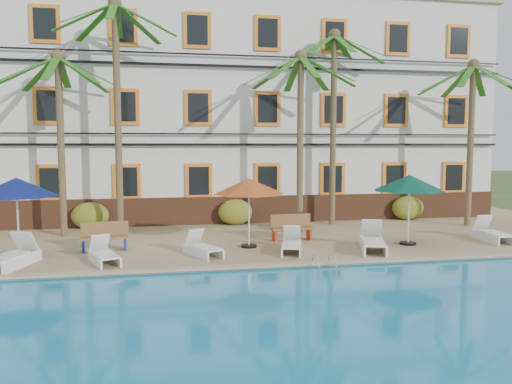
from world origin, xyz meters
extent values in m
plane|color=#384C23|center=(0.00, 0.00, 0.00)|extent=(100.00, 100.00, 0.00)
cube|color=tan|center=(0.00, 5.00, 0.12)|extent=(30.00, 12.00, 0.25)
cube|color=#1884B7|center=(0.00, -7.00, 0.10)|extent=(26.00, 12.00, 0.20)
cube|color=tan|center=(0.00, -0.90, 0.28)|extent=(30.00, 0.35, 0.06)
cube|color=silver|center=(0.00, 10.00, 5.25)|extent=(25.00, 6.00, 10.00)
cube|color=brown|center=(0.00, 6.94, 0.85)|extent=(25.00, 0.12, 1.20)
cube|color=tan|center=(0.00, 10.00, 10.35)|extent=(25.40, 6.40, 0.25)
cube|color=orange|center=(-7.50, 6.95, 2.15)|extent=(1.15, 0.10, 1.50)
cube|color=black|center=(-7.50, 6.90, 2.15)|extent=(0.85, 0.04, 1.20)
cube|color=orange|center=(-4.50, 6.95, 2.15)|extent=(1.15, 0.10, 1.50)
cube|color=black|center=(-4.50, 6.90, 2.15)|extent=(0.85, 0.04, 1.20)
cube|color=orange|center=(-1.50, 6.95, 2.15)|extent=(1.15, 0.10, 1.50)
cube|color=black|center=(-1.50, 6.90, 2.15)|extent=(0.85, 0.04, 1.20)
cube|color=orange|center=(1.50, 6.95, 2.15)|extent=(1.15, 0.10, 1.50)
cube|color=black|center=(1.50, 6.90, 2.15)|extent=(0.85, 0.04, 1.20)
cube|color=orange|center=(4.50, 6.95, 2.15)|extent=(1.15, 0.10, 1.50)
cube|color=black|center=(4.50, 6.90, 2.15)|extent=(0.85, 0.04, 1.20)
cube|color=orange|center=(7.50, 6.95, 2.15)|extent=(1.15, 0.10, 1.50)
cube|color=black|center=(7.50, 6.90, 2.15)|extent=(0.85, 0.04, 1.20)
cube|color=orange|center=(10.50, 6.95, 2.15)|extent=(1.15, 0.10, 1.50)
cube|color=black|center=(10.50, 6.90, 2.15)|extent=(0.85, 0.04, 1.20)
cube|color=orange|center=(-7.50, 6.95, 5.25)|extent=(1.15, 0.10, 1.50)
cube|color=black|center=(-7.50, 6.90, 5.25)|extent=(0.85, 0.04, 1.20)
cube|color=orange|center=(-4.50, 6.95, 5.25)|extent=(1.15, 0.10, 1.50)
cube|color=black|center=(-4.50, 6.90, 5.25)|extent=(0.85, 0.04, 1.20)
cube|color=orange|center=(-1.50, 6.95, 5.25)|extent=(1.15, 0.10, 1.50)
cube|color=black|center=(-1.50, 6.90, 5.25)|extent=(0.85, 0.04, 1.20)
cube|color=orange|center=(1.50, 6.95, 5.25)|extent=(1.15, 0.10, 1.50)
cube|color=black|center=(1.50, 6.90, 5.25)|extent=(0.85, 0.04, 1.20)
cube|color=orange|center=(4.50, 6.95, 5.25)|extent=(1.15, 0.10, 1.50)
cube|color=black|center=(4.50, 6.90, 5.25)|extent=(0.85, 0.04, 1.20)
cube|color=orange|center=(7.50, 6.95, 5.25)|extent=(1.15, 0.10, 1.50)
cube|color=black|center=(7.50, 6.90, 5.25)|extent=(0.85, 0.04, 1.20)
cube|color=orange|center=(10.50, 6.95, 5.25)|extent=(1.15, 0.10, 1.50)
cube|color=black|center=(10.50, 6.90, 5.25)|extent=(0.85, 0.04, 1.20)
cube|color=orange|center=(-7.50, 6.95, 8.45)|extent=(1.15, 0.10, 1.50)
cube|color=black|center=(-7.50, 6.90, 8.45)|extent=(0.85, 0.04, 1.20)
cube|color=orange|center=(-4.50, 6.95, 8.45)|extent=(1.15, 0.10, 1.50)
cube|color=black|center=(-4.50, 6.90, 8.45)|extent=(0.85, 0.04, 1.20)
cube|color=orange|center=(-1.50, 6.95, 8.45)|extent=(1.15, 0.10, 1.50)
cube|color=black|center=(-1.50, 6.90, 8.45)|extent=(0.85, 0.04, 1.20)
cube|color=orange|center=(1.50, 6.95, 8.45)|extent=(1.15, 0.10, 1.50)
cube|color=black|center=(1.50, 6.90, 8.45)|extent=(0.85, 0.04, 1.20)
cube|color=orange|center=(4.50, 6.95, 8.45)|extent=(1.15, 0.10, 1.50)
cube|color=black|center=(4.50, 6.90, 8.45)|extent=(0.85, 0.04, 1.20)
cube|color=orange|center=(7.50, 6.95, 8.45)|extent=(1.15, 0.10, 1.50)
cube|color=black|center=(7.50, 6.90, 8.45)|extent=(0.85, 0.04, 1.20)
cube|color=orange|center=(10.50, 6.95, 8.45)|extent=(1.15, 0.10, 1.50)
cube|color=black|center=(10.50, 6.90, 8.45)|extent=(0.85, 0.04, 1.20)
cube|color=black|center=(0.00, 6.80, 3.70)|extent=(25.00, 0.08, 0.10)
cube|color=black|center=(0.00, 6.80, 4.15)|extent=(25.00, 0.08, 0.06)
cube|color=black|center=(0.00, 6.80, 7.00)|extent=(25.00, 0.08, 0.10)
cube|color=black|center=(0.00, 6.80, 7.45)|extent=(25.00, 0.08, 0.06)
cylinder|color=brown|center=(-6.72, 5.14, 3.58)|extent=(0.26, 0.26, 6.65)
sphere|color=brown|center=(-6.72, 5.14, 6.90)|extent=(0.50, 0.50, 0.50)
cube|color=#236618|center=(-6.72, 6.26, 6.35)|extent=(0.28, 2.25, 1.14)
cube|color=#236618|center=(-7.51, 5.93, 6.35)|extent=(1.79, 1.79, 1.14)
cube|color=#236618|center=(-7.84, 5.14, 6.35)|extent=(2.25, 0.28, 1.14)
cube|color=#236618|center=(-7.51, 4.34, 6.35)|extent=(1.79, 1.79, 1.14)
cube|color=#236618|center=(-6.72, 4.02, 6.35)|extent=(0.28, 2.25, 1.14)
cube|color=#236618|center=(-5.93, 4.34, 6.35)|extent=(1.79, 1.79, 1.14)
cube|color=#236618|center=(-5.60, 5.14, 6.35)|extent=(2.25, 0.28, 1.14)
cube|color=#236618|center=(-5.93, 5.93, 6.35)|extent=(1.79, 1.79, 1.14)
cylinder|color=brown|center=(-4.65, 5.08, 4.57)|extent=(0.26, 0.26, 8.64)
sphere|color=brown|center=(-4.65, 5.08, 8.89)|extent=(0.50, 0.50, 0.50)
cube|color=#236618|center=(-4.65, 6.20, 8.33)|extent=(0.28, 2.25, 1.14)
cube|color=#236618|center=(-5.44, 5.87, 8.33)|extent=(1.79, 1.79, 1.14)
cube|color=#236618|center=(-5.77, 5.08, 8.33)|extent=(2.25, 0.28, 1.14)
cube|color=#236618|center=(-5.44, 4.29, 8.33)|extent=(1.79, 1.79, 1.14)
cube|color=#236618|center=(-4.65, 3.96, 8.33)|extent=(0.28, 2.25, 1.14)
cube|color=#236618|center=(-3.86, 4.29, 8.33)|extent=(1.79, 1.79, 1.14)
cube|color=#236618|center=(-3.53, 5.08, 8.33)|extent=(2.25, 0.28, 1.14)
cube|color=#236618|center=(-3.86, 5.87, 8.33)|extent=(1.79, 1.79, 1.14)
cylinder|color=brown|center=(2.33, 4.60, 3.68)|extent=(0.26, 0.26, 6.86)
sphere|color=brown|center=(2.33, 4.60, 7.11)|extent=(0.50, 0.50, 0.50)
cube|color=#236618|center=(2.33, 5.72, 6.55)|extent=(0.28, 2.25, 1.14)
cube|color=#236618|center=(1.53, 5.39, 6.55)|extent=(1.79, 1.79, 1.14)
cube|color=#236618|center=(1.21, 4.60, 6.55)|extent=(2.25, 0.28, 1.14)
cube|color=#236618|center=(1.53, 3.80, 6.55)|extent=(1.79, 1.79, 1.14)
cube|color=#236618|center=(2.33, 3.48, 6.55)|extent=(0.28, 2.25, 1.14)
cube|color=#236618|center=(3.12, 3.80, 6.55)|extent=(1.79, 1.79, 1.14)
cube|color=#236618|center=(3.45, 4.60, 6.55)|extent=(2.25, 0.28, 1.14)
cube|color=#236618|center=(3.12, 5.39, 6.55)|extent=(1.79, 1.79, 1.14)
cylinder|color=brown|center=(4.17, 5.99, 4.27)|extent=(0.26, 0.26, 8.04)
sphere|color=brown|center=(4.17, 5.99, 8.29)|extent=(0.50, 0.50, 0.50)
cube|color=#236618|center=(4.17, 7.11, 7.73)|extent=(0.28, 2.25, 1.14)
cube|color=#236618|center=(3.37, 6.79, 7.73)|extent=(1.79, 1.79, 1.14)
cube|color=#236618|center=(3.05, 5.99, 7.73)|extent=(2.25, 0.28, 1.14)
cube|color=#236618|center=(3.37, 5.20, 7.73)|extent=(1.79, 1.79, 1.14)
cube|color=#236618|center=(4.17, 4.87, 7.73)|extent=(0.28, 2.25, 1.14)
cube|color=#236618|center=(4.96, 5.20, 7.73)|extent=(1.79, 1.79, 1.14)
cube|color=#236618|center=(5.29, 5.99, 7.73)|extent=(2.25, 0.28, 1.14)
cube|color=#236618|center=(4.96, 6.79, 7.73)|extent=(1.79, 1.79, 1.14)
cylinder|color=brown|center=(9.73, 4.58, 3.62)|extent=(0.26, 0.26, 6.74)
sphere|color=brown|center=(9.73, 4.58, 6.99)|extent=(0.50, 0.50, 0.50)
cube|color=#236618|center=(9.73, 5.70, 6.44)|extent=(0.28, 2.25, 1.14)
cube|color=#236618|center=(8.94, 5.37, 6.44)|extent=(1.79, 1.79, 1.14)
cube|color=#236618|center=(8.61, 4.58, 6.44)|extent=(2.25, 0.28, 1.14)
cube|color=#236618|center=(8.94, 3.79, 6.44)|extent=(1.79, 1.79, 1.14)
cube|color=#236618|center=(9.73, 3.46, 6.44)|extent=(0.28, 2.25, 1.14)
cube|color=#236618|center=(10.52, 3.79, 6.44)|extent=(1.79, 1.79, 1.14)
cube|color=#236618|center=(10.85, 4.58, 6.44)|extent=(2.25, 0.28, 1.14)
cube|color=#236618|center=(10.52, 5.37, 6.44)|extent=(1.79, 1.79, 1.14)
ellipsoid|color=#2F5B1A|center=(-5.97, 6.60, 0.80)|extent=(1.50, 0.90, 1.10)
ellipsoid|color=#2F5B1A|center=(0.03, 6.60, 0.80)|extent=(1.50, 0.90, 1.10)
ellipsoid|color=#2F5B1A|center=(8.03, 6.60, 0.80)|extent=(1.50, 0.90, 1.10)
cylinder|color=black|center=(-7.34, 1.50, 0.29)|extent=(0.57, 0.57, 0.08)
cylinder|color=silver|center=(-7.34, 1.50, 1.46)|extent=(0.06, 0.06, 2.42)
cone|color=navy|center=(-7.34, 1.50, 2.42)|extent=(2.52, 2.52, 0.56)
sphere|color=silver|center=(-7.34, 1.50, 2.72)|extent=(0.10, 0.10, 0.10)
cylinder|color=black|center=(-0.20, 1.83, 0.29)|extent=(0.54, 0.54, 0.08)
cylinder|color=silver|center=(-0.20, 1.83, 1.40)|extent=(0.06, 0.06, 2.30)
cone|color=#B04B1C|center=(-0.20, 1.83, 2.31)|extent=(2.40, 2.40, 0.53)
sphere|color=silver|center=(-0.20, 1.83, 2.60)|extent=(0.10, 0.10, 0.10)
cylinder|color=black|center=(5.29, 1.28, 0.29)|extent=(0.56, 0.56, 0.08)
cylinder|color=silver|center=(5.29, 1.28, 1.44)|extent=(0.06, 0.06, 2.39)
cone|color=#084332|center=(5.29, 1.28, 2.39)|extent=(2.49, 2.49, 0.55)
sphere|color=silver|center=(5.29, 1.28, 2.69)|extent=(0.10, 0.10, 0.10)
cube|color=white|center=(-7.31, 0.10, 0.59)|extent=(0.99, 1.50, 0.06)
cube|color=white|center=(-7.04, 1.02, 0.83)|extent=(0.75, 0.66, 0.69)
cube|color=white|center=(-7.54, 0.44, 0.41)|extent=(0.60, 1.90, 0.32)
cube|color=white|center=(-6.93, 0.27, 0.41)|extent=(0.60, 1.90, 0.32)
cube|color=white|center=(-4.65, 0.12, 0.54)|extent=(0.90, 1.28, 0.05)
cube|color=white|center=(-4.92, 0.88, 0.74)|extent=(0.65, 0.58, 0.58)
cube|color=white|center=(-4.98, 0.24, 0.38)|extent=(0.60, 1.58, 0.27)
cube|color=white|center=(-4.47, 0.42, 0.38)|extent=(0.60, 1.58, 0.27)
cube|color=white|center=(-1.74, 0.63, 0.53)|extent=(0.96, 1.27, 0.05)
cube|color=white|center=(-2.07, 1.36, 0.74)|extent=(0.66, 0.61, 0.58)
cube|color=white|center=(-2.07, 0.72, 0.38)|extent=(0.73, 1.52, 0.27)
cube|color=white|center=(-1.59, 0.94, 0.38)|extent=(0.73, 1.52, 0.27)
cube|color=white|center=(0.94, 0.55, 0.54)|extent=(0.86, 1.30, 0.06)
cube|color=white|center=(1.17, 1.35, 0.76)|extent=(0.65, 0.58, 0.60)
cube|color=white|center=(0.74, 0.85, 0.39)|extent=(0.52, 1.65, 0.28)
cube|color=white|center=(1.27, 0.69, 0.39)|extent=(0.52, 1.65, 0.28)
cube|color=white|center=(3.57, 0.23, 0.60)|extent=(1.08, 1.56, 0.07)
cube|color=white|center=(3.88, 1.17, 0.85)|extent=(0.79, 0.71, 0.71)
cube|color=white|center=(3.34, 0.60, 0.41)|extent=(0.71, 1.94, 0.33)
cube|color=white|center=(3.97, 0.39, 0.41)|extent=(0.71, 1.94, 0.33)
cube|color=white|center=(8.50, 1.04, 0.57)|extent=(0.70, 1.35, 0.06)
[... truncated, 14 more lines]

